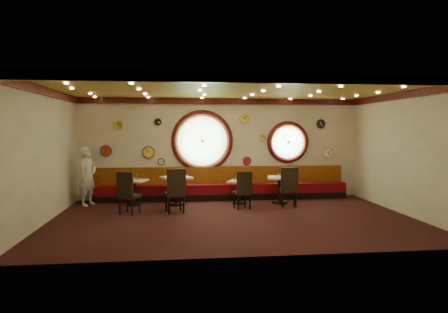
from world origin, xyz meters
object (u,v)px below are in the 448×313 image
condiment_c_salt (235,179)px  condiment_d_pepper (280,176)px  condiment_a_salt (130,178)px  waiter (88,176)px  condiment_d_bottle (283,174)px  condiment_c_pepper (239,179)px  condiment_a_bottle (137,177)px  table_b (176,187)px  chair_c (243,188)px  condiment_b_salt (173,175)px  condiment_c_bottle (240,178)px  table_d (280,187)px  chair_b (176,188)px  table_a (134,189)px  table_c (239,189)px  condiment_a_pepper (135,178)px  chair_a (127,190)px  condiment_b_pepper (177,176)px  chair_d (289,184)px  condiment_d_salt (278,175)px  condiment_b_bottle (180,174)px

condiment_c_salt → condiment_d_pepper: (1.31, -0.25, 0.12)m
condiment_a_salt → waiter: bearing=173.8°
condiment_a_salt → condiment_d_bottle: condiment_d_bottle is taller
condiment_c_pepper → condiment_a_bottle: (-2.98, 0.17, 0.11)m
table_b → chair_c: bearing=-24.4°
condiment_b_salt → condiment_a_bottle: (-1.03, 0.03, -0.04)m
condiment_c_salt → condiment_c_bottle: condiment_c_bottle is taller
table_d → chair_b: size_ratio=1.15×
table_a → condiment_d_bottle: bearing=-0.7°
condiment_c_bottle → waiter: 4.49m
table_c → condiment_a_pepper: bearing=178.2°
chair_b → condiment_a_bottle: size_ratio=4.07×
condiment_a_salt → condiment_a_bottle: size_ratio=0.55×
chair_a → condiment_b_pepper: bearing=65.3°
condiment_a_bottle → table_a: bearing=-162.7°
table_a → chair_b: chair_b is taller
chair_a → chair_c: bearing=31.2°
chair_a → waiter: size_ratio=0.40×
chair_a → condiment_a_bottle: chair_a is taller
chair_a → condiment_b_salt: (1.16, 1.30, 0.24)m
chair_c → condiment_a_pepper: bearing=149.8°
chair_d → condiment_d_pepper: bearing=112.5°
chair_c → condiment_d_salt: size_ratio=5.96×
table_d → chair_a: (-4.35, -1.11, 0.14)m
condiment_c_pepper → chair_a: bearing=-159.4°
table_b → condiment_c_pepper: size_ratio=10.87×
condiment_c_pepper → condiment_d_bottle: condiment_d_bottle is taller
chair_c → condiment_d_salt: 1.48m
chair_c → condiment_a_pepper: size_ratio=7.01×
condiment_a_salt → condiment_c_pepper: condiment_a_salt is taller
condiment_b_bottle → waiter: 2.69m
condiment_a_bottle → condiment_b_salt: bearing=-1.8°
chair_c → condiment_b_bottle: bearing=139.4°
condiment_d_salt → condiment_a_bottle: 4.18m
table_d → condiment_d_salt: condiment_d_salt is taller
condiment_a_pepper → condiment_d_bottle: bearing=-0.7°
condiment_a_salt → condiment_d_salt: 4.40m
condiment_a_salt → condiment_b_bottle: size_ratio=0.65×
chair_d → condiment_c_salt: size_ratio=7.92×
waiter → chair_d: bearing=-74.9°
condiment_b_salt → condiment_c_pepper: size_ratio=0.98×
chair_a → condiment_a_pepper: 1.32m
table_c → condiment_b_pepper: bearing=-176.7°
table_b → table_c: bearing=0.6°
chair_d → condiment_a_pepper: 4.47m
condiment_a_bottle → chair_d: bearing=-11.5°
condiment_c_salt → condiment_a_pepper: condiment_a_pepper is taller
table_d → condiment_a_salt: (-4.44, 0.20, 0.30)m
chair_b → condiment_a_bottle: chair_b is taller
condiment_c_bottle → chair_c: bearing=-93.9°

